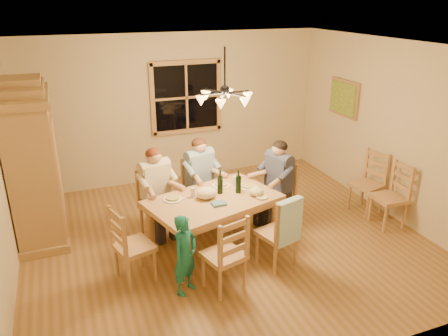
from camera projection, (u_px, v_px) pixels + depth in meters
name	position (u px, v px, depth m)	size (l,w,h in m)	color
floor	(225.00, 239.00, 6.32)	(5.50, 5.50, 0.00)	olive
ceiling	(225.00, 46.00, 5.32)	(5.50, 5.00, 0.02)	white
wall_back	(176.00, 109.00, 7.99)	(5.50, 0.02, 2.70)	beige
wall_right	(391.00, 130.00, 6.74)	(0.02, 5.00, 2.70)	beige
window	(186.00, 97.00, 7.95)	(1.30, 0.06, 1.30)	black
painting	(344.00, 98.00, 7.67)	(0.06, 0.78, 0.64)	olive
chandelier	(225.00, 97.00, 5.55)	(0.77, 0.68, 0.71)	black
armoire	(34.00, 167.00, 6.07)	(0.66, 1.40, 2.30)	olive
dining_table	(213.00, 205.00, 5.85)	(1.92, 1.46, 0.76)	tan
chair_far_left	(158.00, 215.00, 6.34)	(0.54, 0.52, 0.99)	#B77F50
chair_far_right	(201.00, 202.00, 6.76)	(0.54, 0.52, 0.99)	#B77F50
chair_near_left	(224.00, 266.00, 5.15)	(0.54, 0.52, 0.99)	#B77F50
chair_near_right	(276.00, 243.00, 5.62)	(0.54, 0.52, 0.99)	#B77F50
chair_end_left	(135.00, 257.00, 5.33)	(0.52, 0.54, 0.99)	#B77F50
chair_end_right	(276.00, 205.00, 6.64)	(0.52, 0.54, 0.99)	#B77F50
adult_woman	(156.00, 181.00, 6.15)	(0.48, 0.51, 0.87)	beige
adult_plaid_man	(200.00, 169.00, 6.57)	(0.48, 0.51, 0.87)	#376499
adult_slate_man	(278.00, 173.00, 6.44)	(0.51, 0.48, 0.87)	#3A405E
towel	(288.00, 222.00, 5.34)	(0.38, 0.10, 0.58)	#B1DCF0
wine_bottle_a	(220.00, 182.00, 5.92)	(0.08, 0.08, 0.33)	black
wine_bottle_b	(238.00, 181.00, 5.93)	(0.08, 0.08, 0.33)	black
plate_woman	(173.00, 199.00, 5.77)	(0.26, 0.26, 0.02)	white
plate_plaid	(221.00, 185.00, 6.19)	(0.26, 0.26, 0.02)	white
plate_slate	(248.00, 187.00, 6.14)	(0.26, 0.26, 0.02)	white
wine_glass_a	(193.00, 192.00, 5.82)	(0.06, 0.06, 0.14)	silver
wine_glass_b	(235.00, 181.00, 6.18)	(0.06, 0.06, 0.14)	silver
cap	(256.00, 192.00, 5.89)	(0.20, 0.20, 0.11)	beige
napkin	(219.00, 204.00, 5.64)	(0.18, 0.14, 0.03)	slate
cloth_bundle	(206.00, 193.00, 5.79)	(0.28, 0.22, 0.15)	beige
child	(185.00, 255.00, 5.02)	(0.36, 0.24, 0.99)	#1A776E
chair_spare_front	(388.00, 207.00, 6.59)	(0.44, 0.46, 0.99)	#B77F50
chair_spare_back	(366.00, 194.00, 7.04)	(0.52, 0.53, 0.99)	#B77F50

